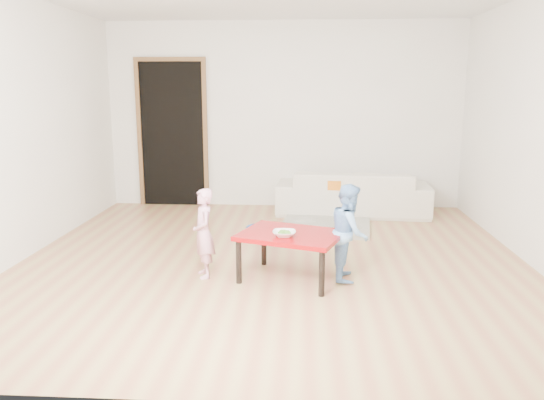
# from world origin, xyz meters

# --- Properties ---
(floor) EXTENTS (5.00, 5.00, 0.01)m
(floor) POSITION_xyz_m (0.00, 0.00, 0.00)
(floor) COLOR #AC6E49
(floor) RESTS_ON ground
(back_wall) EXTENTS (5.00, 0.02, 2.60)m
(back_wall) POSITION_xyz_m (0.00, 2.50, 1.30)
(back_wall) COLOR white
(back_wall) RESTS_ON floor
(left_wall) EXTENTS (0.02, 5.00, 2.60)m
(left_wall) POSITION_xyz_m (-2.50, 0.00, 1.30)
(left_wall) COLOR white
(left_wall) RESTS_ON floor
(right_wall) EXTENTS (0.02, 5.00, 2.60)m
(right_wall) POSITION_xyz_m (2.50, 0.00, 1.30)
(right_wall) COLOR white
(right_wall) RESTS_ON floor
(doorway) EXTENTS (1.02, 0.08, 2.11)m
(doorway) POSITION_xyz_m (-1.60, 2.48, 1.02)
(doorway) COLOR brown
(doorway) RESTS_ON back_wall
(sofa) EXTENTS (2.09, 0.93, 0.60)m
(sofa) POSITION_xyz_m (0.96, 2.05, 0.30)
(sofa) COLOR silver
(sofa) RESTS_ON floor
(cushion) EXTENTS (0.52, 0.48, 0.12)m
(cushion) POSITION_xyz_m (0.58, 1.88, 0.45)
(cushion) COLOR orange
(cushion) RESTS_ON sofa
(red_table) EXTENTS (1.03, 0.90, 0.43)m
(red_table) POSITION_xyz_m (0.19, -0.56, 0.22)
(red_table) COLOR #93080B
(red_table) RESTS_ON floor
(bowl) EXTENTS (0.20, 0.20, 0.05)m
(bowl) POSITION_xyz_m (0.13, -0.67, 0.46)
(bowl) COLOR white
(bowl) RESTS_ON red_table
(broccoli) EXTENTS (0.12, 0.12, 0.06)m
(broccoli) POSITION_xyz_m (0.13, -0.67, 0.46)
(broccoli) COLOR #2D5919
(broccoli) RESTS_ON red_table
(child_pink) EXTENTS (0.29, 0.35, 0.81)m
(child_pink) POSITION_xyz_m (-0.60, -0.53, 0.41)
(child_pink) COLOR pink
(child_pink) RESTS_ON floor
(child_blue) EXTENTS (0.35, 0.44, 0.87)m
(child_blue) POSITION_xyz_m (0.71, -0.50, 0.43)
(child_blue) COLOR #608FDF
(child_blue) RESTS_ON floor
(basin) EXTENTS (0.44, 0.44, 0.14)m
(basin) POSITION_xyz_m (-0.14, 0.72, 0.07)
(basin) COLOR #2C66A8
(basin) RESTS_ON floor
(blanket) EXTENTS (1.17, 1.01, 0.05)m
(blanket) POSITION_xyz_m (0.57, 1.22, 0.03)
(blanket) COLOR #B5B39F
(blanket) RESTS_ON floor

